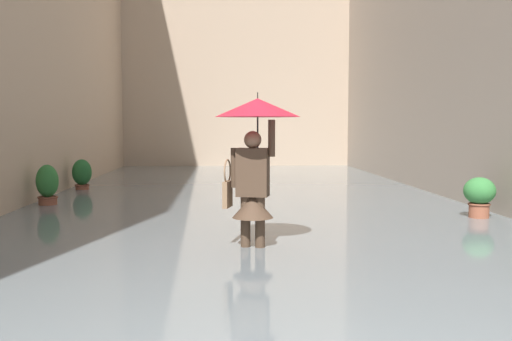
% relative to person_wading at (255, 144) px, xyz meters
% --- Properties ---
extents(ground_plane, '(60.00, 60.00, 0.00)m').
position_rel_person_wading_xyz_m(ground_plane, '(-0.08, -4.65, -1.41)').
color(ground_plane, gray).
extents(flood_water, '(9.00, 24.82, 0.16)m').
position_rel_person_wading_xyz_m(flood_water, '(-0.08, -4.65, -1.33)').
color(flood_water, slate).
rests_on(flood_water, ground_plane).
extents(building_facade_far, '(11.80, 1.80, 11.34)m').
position_rel_person_wading_xyz_m(building_facade_far, '(-0.08, -14.97, 4.26)').
color(building_facade_far, tan).
rests_on(building_facade_far, ground_plane).
extents(person_wading, '(1.02, 1.02, 2.03)m').
position_rel_person_wading_xyz_m(person_wading, '(0.00, 0.00, 0.00)').
color(person_wading, black).
rests_on(person_wading, ground_plane).
extents(potted_plant_mid_right, '(0.41, 0.41, 0.90)m').
position_rel_person_wading_xyz_m(potted_plant_mid_right, '(3.67, -3.97, -0.93)').
color(potted_plant_mid_right, brown).
rests_on(potted_plant_mid_right, ground_plane).
extents(potted_plant_far_left, '(0.50, 0.50, 0.81)m').
position_rel_person_wading_xyz_m(potted_plant_far_left, '(-3.71, -2.04, -0.93)').
color(potted_plant_far_left, '#9E563D').
rests_on(potted_plant_far_left, ground_plane).
extents(potted_plant_near_right, '(0.44, 0.44, 0.85)m').
position_rel_person_wading_xyz_m(potted_plant_near_right, '(3.66, -6.53, -0.94)').
color(potted_plant_near_right, brown).
rests_on(potted_plant_near_right, ground_plane).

